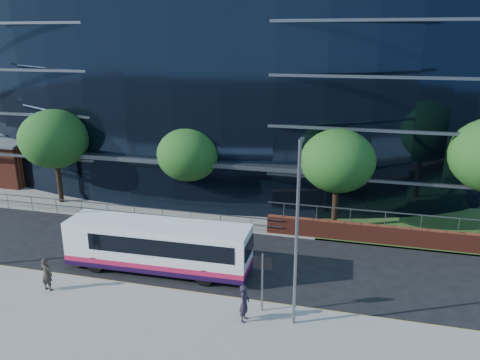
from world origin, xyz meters
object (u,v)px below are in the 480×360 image
(tree_far_a, at_px, (54,139))
(tree_far_c, at_px, (338,161))
(brick_pavilion, at_px, (0,156))
(tree_far_b, at_px, (188,155))
(pedestrian_b, at_px, (47,274))
(city_bus, at_px, (159,246))
(pedestrian, at_px, (244,303))
(streetlight_east, at_px, (297,230))
(street_sign, at_px, (263,270))

(tree_far_a, relative_size, tree_far_c, 1.07)
(brick_pavilion, height_order, tree_far_b, tree_far_b)
(tree_far_b, distance_m, pedestrian_b, 12.68)
(city_bus, bearing_deg, pedestrian_b, -142.47)
(tree_far_b, distance_m, tree_far_c, 10.02)
(pedestrian, bearing_deg, streetlight_east, -75.63)
(tree_far_b, height_order, tree_far_c, tree_far_c)
(streetlight_east, bearing_deg, tree_far_c, 84.89)
(tree_far_b, bearing_deg, brick_pavilion, 168.12)
(pedestrian_b, bearing_deg, pedestrian, -174.91)
(tree_far_c, relative_size, city_bus, 0.66)
(streetlight_east, relative_size, pedestrian_b, 4.76)
(street_sign, xyz_separation_m, streetlight_east, (1.50, -0.59, 2.29))
(pedestrian_b, bearing_deg, tree_far_c, -132.67)
(tree_far_b, bearing_deg, pedestrian_b, -103.56)
(streetlight_east, bearing_deg, street_sign, 158.64)
(city_bus, bearing_deg, brick_pavilion, 147.54)
(street_sign, distance_m, pedestrian, 1.60)
(tree_far_c, height_order, pedestrian, tree_far_c)
(street_sign, xyz_separation_m, tree_far_c, (2.50, 10.59, 2.39))
(tree_far_a, height_order, tree_far_b, tree_far_a)
(city_bus, relative_size, pedestrian_b, 5.86)
(street_sign, relative_size, tree_far_b, 0.46)
(brick_pavilion, relative_size, tree_far_b, 1.42)
(brick_pavilion, height_order, tree_far_c, tree_far_c)
(tree_far_a, height_order, tree_far_c, tree_far_a)
(tree_far_b, distance_m, streetlight_east, 14.74)
(pedestrian_b, bearing_deg, brick_pavilion, -38.87)
(tree_far_a, bearing_deg, city_bus, -34.78)
(streetlight_east, bearing_deg, pedestrian, -170.16)
(brick_pavilion, relative_size, street_sign, 3.07)
(tree_far_a, relative_size, tree_far_b, 1.15)
(tree_far_c, bearing_deg, tree_far_b, 177.14)
(streetlight_east, xyz_separation_m, pedestrian_b, (-11.87, -0.25, -3.45))
(brick_pavilion, distance_m, city_bus, 23.96)
(tree_far_c, distance_m, city_bus, 12.09)
(streetlight_east, bearing_deg, tree_far_a, 149.54)
(street_sign, bearing_deg, brick_pavilion, 150.35)
(brick_pavilion, height_order, streetlight_east, streetlight_east)
(city_bus, xyz_separation_m, pedestrian, (5.47, -3.58, -0.42))
(pedestrian, bearing_deg, tree_far_b, 34.45)
(tree_far_a, height_order, pedestrian_b, tree_far_a)
(street_sign, xyz_separation_m, pedestrian, (-0.57, -0.95, -1.16))
(streetlight_east, bearing_deg, tree_far_b, 127.63)
(street_sign, xyz_separation_m, pedestrian_b, (-10.37, -0.83, -1.16))
(tree_far_a, distance_m, tree_far_c, 20.00)
(street_sign, xyz_separation_m, tree_far_b, (-7.50, 11.09, 2.06))
(pedestrian_b, bearing_deg, city_bus, -135.59)
(street_sign, bearing_deg, streetlight_east, -21.36)
(city_bus, bearing_deg, tree_far_c, 41.83)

